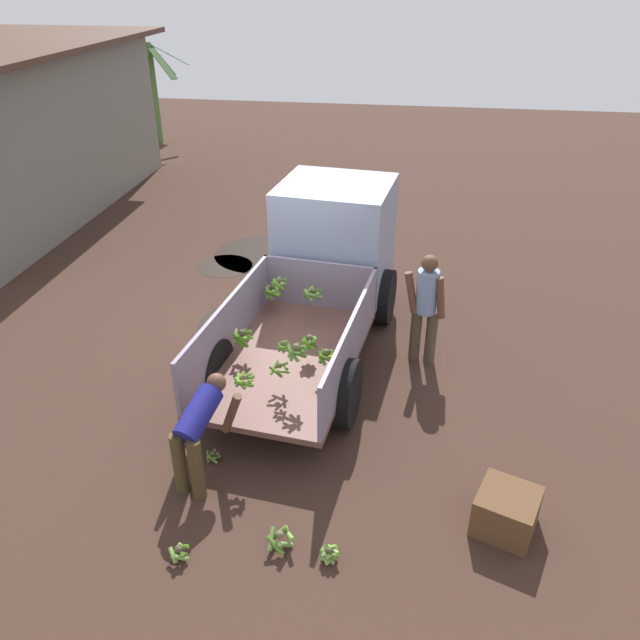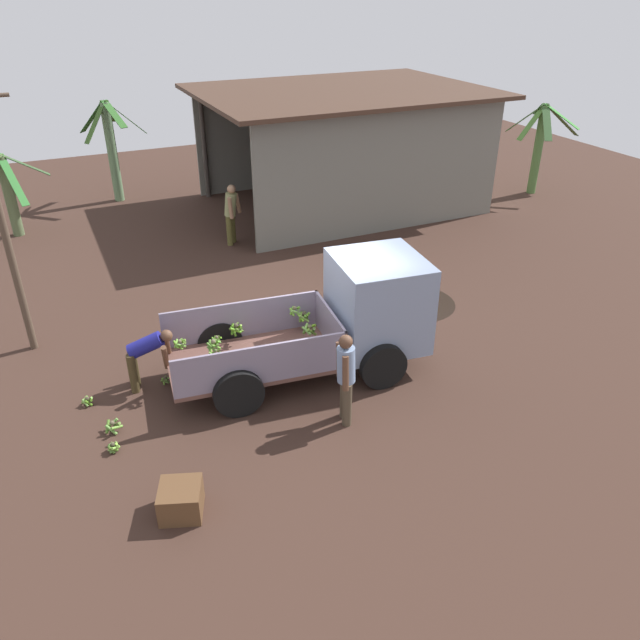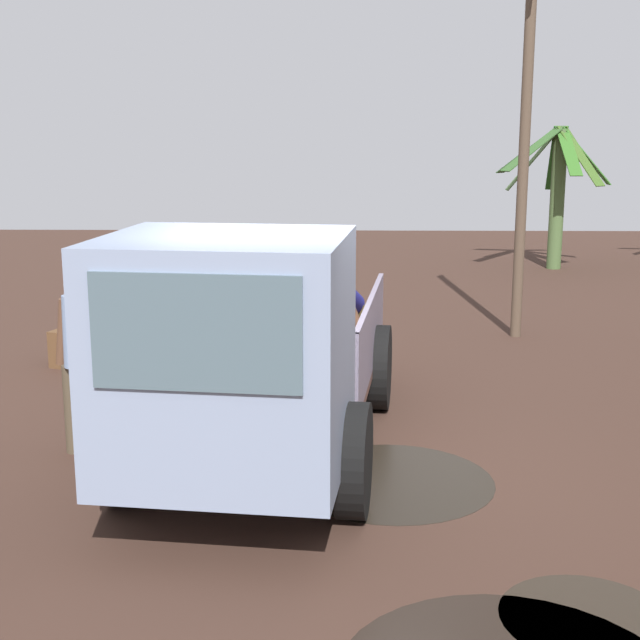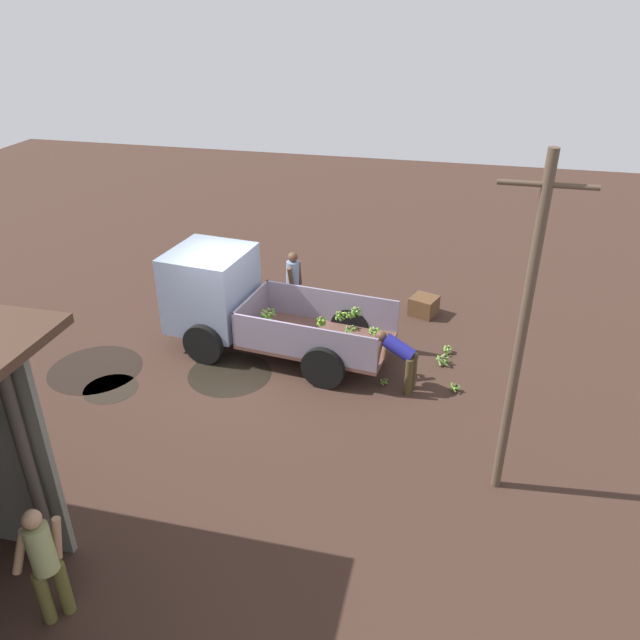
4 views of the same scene
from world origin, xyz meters
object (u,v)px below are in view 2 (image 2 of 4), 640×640
Objects in this scene: person_foreground_visitor at (346,375)px; banana_bunch_on_ground_1 at (88,400)px; banana_bunch_on_ground_0 at (113,447)px; banana_bunch_on_ground_2 at (165,380)px; utility_pole at (1,218)px; person_bystander_near_shed at (231,211)px; person_worker_loading at (146,353)px; wooden_crate_0 at (181,500)px; cargo_truck at (355,313)px; banana_bunch_on_ground_3 at (113,426)px.

banana_bunch_on_ground_1 is (-3.86, 2.24, -0.82)m from person_foreground_visitor.
banana_bunch_on_ground_0 is 1.90m from banana_bunch_on_ground_2.
utility_pole is 6.71m from person_bystander_near_shed.
utility_pole is 4.60× the size of person_worker_loading.
person_foreground_visitor is 8.36m from person_bystander_near_shed.
wooden_crate_0 is at bearing -78.56° from person_worker_loading.
person_bystander_near_shed is 8.74m from banana_bunch_on_ground_0.
person_bystander_near_shed is (0.74, 8.33, 0.01)m from person_foreground_visitor.
cargo_truck is 8.45× the size of wooden_crate_0.
person_bystander_near_shed reaches higher than banana_bunch_on_ground_0.
cargo_truck is 4.97m from banana_bunch_on_ground_1.
person_foreground_visitor reaches higher than banana_bunch_on_ground_3.
wooden_crate_0 reaches higher than banana_bunch_on_ground_2.
cargo_truck is at bearing -106.07° from person_foreground_visitor.
utility_pole is 29.65× the size of banana_bunch_on_ground_2.
banana_bunch_on_ground_0 is (0.96, -3.88, -2.65)m from utility_pole.
cargo_truck reaches higher than banana_bunch_on_ground_1.
person_foreground_visitor is at bearing -45.59° from utility_pole.
person_foreground_visitor reaches higher than person_worker_loading.
person_bystander_near_shed is 7.98× the size of banana_bunch_on_ground_0.
person_foreground_visitor is 3.83m from banana_bunch_on_ground_0.
person_foreground_visitor is 0.99× the size of person_bystander_near_shed.
person_bystander_near_shed is at bearing 61.65° from banana_bunch_on_ground_2.
banana_bunch_on_ground_3 is (-4.31, -7.01, -0.81)m from person_bystander_near_shed.
person_foreground_visitor is 7.56× the size of banana_bunch_on_ground_1.
cargo_truck is 2.91× the size of person_bystander_near_shed.
person_worker_loading is 1.27m from banana_bunch_on_ground_1.
cargo_truck is at bearing 8.44° from banana_bunch_on_ground_0.
cargo_truck is 6.62m from utility_pole.
person_worker_loading is at bearing 59.83° from banana_bunch_on_ground_0.
wooden_crate_0 is (-3.72, -9.21, -0.70)m from person_bystander_near_shed.
utility_pole is 24.04× the size of banana_bunch_on_ground_1.
banana_bunch_on_ground_3 reaches higher than banana_bunch_on_ground_2.
person_bystander_near_shed reaches higher than banana_bunch_on_ground_3.
wooden_crate_0 is (-0.48, -3.21, 0.14)m from banana_bunch_on_ground_2.
banana_bunch_on_ground_2 is (-3.23, -6.00, -0.84)m from person_bystander_near_shed.
utility_pole is at bearing 131.72° from banana_bunch_on_ground_2.
person_bystander_near_shed is (3.50, 5.98, 0.22)m from person_worker_loading.
banana_bunch_on_ground_0 is 1.44m from banana_bunch_on_ground_1.
person_foreground_visitor is 3.63m from person_worker_loading.
banana_bunch_on_ground_0 is (-4.60, -0.68, -1.01)m from cargo_truck.
person_bystander_near_shed is (-0.21, 6.83, -0.18)m from cargo_truck.
banana_bunch_on_ground_2 is (1.15, 1.51, -0.01)m from banana_bunch_on_ground_0.
banana_bunch_on_ground_2 is at bearing 52.72° from banana_bunch_on_ground_0.
person_bystander_near_shed is at bearing 68.01° from wooden_crate_0.
utility_pole is (-5.56, 3.20, 1.64)m from cargo_truck.
banana_bunch_on_ground_1 is at bearing -176.20° from banana_bunch_on_ground_2.
person_foreground_visitor is (4.61, -4.70, -1.83)m from utility_pole.
banana_bunch_on_ground_0 is at bearing -104.84° from person_worker_loading.
cargo_truck is at bearing -8.75° from banana_bunch_on_ground_1.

